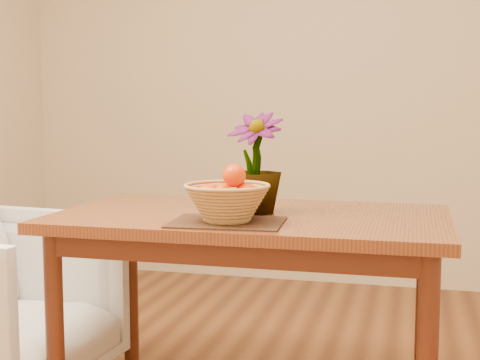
# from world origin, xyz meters

# --- Properties ---
(wall_back) EXTENTS (4.00, 0.02, 2.70)m
(wall_back) POSITION_xyz_m (0.00, 2.25, 1.35)
(wall_back) COLOR beige
(wall_back) RESTS_ON floor
(table) EXTENTS (1.40, 0.80, 0.75)m
(table) POSITION_xyz_m (0.00, 0.30, 0.66)
(table) COLOR brown
(table) RESTS_ON floor
(placemat) EXTENTS (0.39, 0.30, 0.01)m
(placemat) POSITION_xyz_m (-0.03, 0.08, 0.75)
(placemat) COLOR #382314
(placemat) RESTS_ON table
(wicker_basket) EXTENTS (0.29, 0.29, 0.12)m
(wicker_basket) POSITION_xyz_m (-0.03, 0.08, 0.81)
(wicker_basket) COLOR tan
(wicker_basket) RESTS_ON placemat
(orange_pile) EXTENTS (0.19, 0.19, 0.14)m
(orange_pile) POSITION_xyz_m (-0.02, 0.08, 0.85)
(orange_pile) COLOR #DA3E03
(orange_pile) RESTS_ON wicker_basket
(potted_plant) EXTENTS (0.24, 0.24, 0.36)m
(potted_plant) POSITION_xyz_m (0.01, 0.31, 0.93)
(potted_plant) COLOR #164513
(potted_plant) RESTS_ON table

